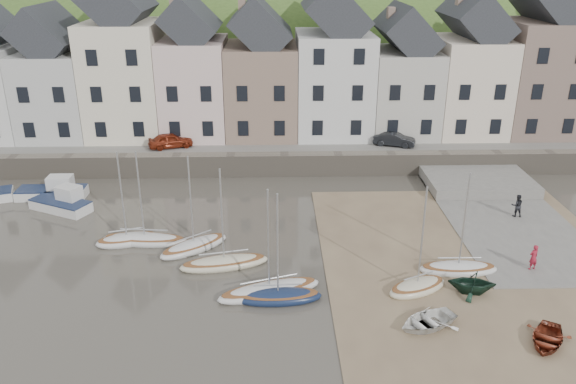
{
  "coord_description": "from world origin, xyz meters",
  "views": [
    {
      "loc": [
        -0.89,
        -27.59,
        16.97
      ],
      "look_at": [
        0.0,
        6.0,
        3.0
      ],
      "focal_mm": 36.04,
      "sensor_mm": 36.0,
      "label": 1
    }
  ],
  "objects_px": {
    "person_dark": "(517,205)",
    "car_right": "(394,139)",
    "sailboat_0": "(145,239)",
    "car_left": "(171,140)",
    "person_red": "(534,257)",
    "rowboat_white": "(427,321)",
    "rowboat_red": "(547,339)",
    "rowboat_green": "(472,282)"
  },
  "relations": [
    {
      "from": "person_dark",
      "to": "car_right",
      "type": "xyz_separation_m",
      "value": [
        -6.31,
        11.33,
        1.25
      ]
    },
    {
      "from": "sailboat_0",
      "to": "car_left",
      "type": "xyz_separation_m",
      "value": [
        -0.56,
        14.45,
        1.97
      ]
    },
    {
      "from": "car_right",
      "to": "person_red",
      "type": "bearing_deg",
      "value": -147.42
    },
    {
      "from": "rowboat_white",
      "to": "rowboat_red",
      "type": "distance_m",
      "value": 5.45
    },
    {
      "from": "sailboat_0",
      "to": "rowboat_red",
      "type": "bearing_deg",
      "value": -27.4
    },
    {
      "from": "sailboat_0",
      "to": "car_right",
      "type": "height_order",
      "value": "sailboat_0"
    },
    {
      "from": "car_right",
      "to": "car_left",
      "type": "bearing_deg",
      "value": 109.13
    },
    {
      "from": "sailboat_0",
      "to": "rowboat_white",
      "type": "bearing_deg",
      "value": -30.8
    },
    {
      "from": "car_left",
      "to": "rowboat_white",
      "type": "bearing_deg",
      "value": -163.59
    },
    {
      "from": "sailboat_0",
      "to": "rowboat_white",
      "type": "height_order",
      "value": "sailboat_0"
    },
    {
      "from": "rowboat_white",
      "to": "car_left",
      "type": "height_order",
      "value": "car_left"
    },
    {
      "from": "rowboat_white",
      "to": "car_left",
      "type": "bearing_deg",
      "value": -171.62
    },
    {
      "from": "sailboat_0",
      "to": "rowboat_green",
      "type": "relative_size",
      "value": 2.52
    },
    {
      "from": "rowboat_white",
      "to": "rowboat_red",
      "type": "bearing_deg",
      "value": 48.17
    },
    {
      "from": "person_red",
      "to": "car_right",
      "type": "xyz_separation_m",
      "value": [
        -4.42,
        18.5,
        1.29
      ]
    },
    {
      "from": "car_left",
      "to": "rowboat_red",
      "type": "bearing_deg",
      "value": -157.53
    },
    {
      "from": "person_dark",
      "to": "car_right",
      "type": "distance_m",
      "value": 13.03
    },
    {
      "from": "sailboat_0",
      "to": "person_dark",
      "type": "relative_size",
      "value": 3.93
    },
    {
      "from": "sailboat_0",
      "to": "person_red",
      "type": "distance_m",
      "value": 23.3
    },
    {
      "from": "rowboat_red",
      "to": "person_red",
      "type": "distance_m",
      "value": 7.09
    },
    {
      "from": "rowboat_white",
      "to": "rowboat_red",
      "type": "height_order",
      "value": "rowboat_white"
    },
    {
      "from": "rowboat_white",
      "to": "car_right",
      "type": "relative_size",
      "value": 0.89
    },
    {
      "from": "sailboat_0",
      "to": "rowboat_white",
      "type": "relative_size",
      "value": 2.03
    },
    {
      "from": "rowboat_white",
      "to": "rowboat_green",
      "type": "xyz_separation_m",
      "value": [
        3.11,
        2.92,
        0.34
      ]
    },
    {
      "from": "person_red",
      "to": "sailboat_0",
      "type": "bearing_deg",
      "value": -28.12
    },
    {
      "from": "sailboat_0",
      "to": "car_right",
      "type": "xyz_separation_m",
      "value": [
        18.52,
        14.45,
        1.92
      ]
    },
    {
      "from": "rowboat_white",
      "to": "car_right",
      "type": "height_order",
      "value": "car_right"
    },
    {
      "from": "car_left",
      "to": "car_right",
      "type": "xyz_separation_m",
      "value": [
        19.07,
        0.0,
        -0.05
      ]
    },
    {
      "from": "rowboat_red",
      "to": "car_right",
      "type": "relative_size",
      "value": 0.81
    },
    {
      "from": "sailboat_0",
      "to": "rowboat_green",
      "type": "bearing_deg",
      "value": -18.79
    },
    {
      "from": "sailboat_0",
      "to": "car_left",
      "type": "bearing_deg",
      "value": 92.2
    },
    {
      "from": "rowboat_red",
      "to": "person_red",
      "type": "height_order",
      "value": "person_red"
    },
    {
      "from": "rowboat_white",
      "to": "person_red",
      "type": "relative_size",
      "value": 2.01
    },
    {
      "from": "person_red",
      "to": "person_dark",
      "type": "xyz_separation_m",
      "value": [
        1.89,
        7.17,
        0.03
      ]
    },
    {
      "from": "car_right",
      "to": "rowboat_green",
      "type": "bearing_deg",
      "value": -160.44
    },
    {
      "from": "sailboat_0",
      "to": "person_red",
      "type": "height_order",
      "value": "sailboat_0"
    },
    {
      "from": "person_dark",
      "to": "car_left",
      "type": "xyz_separation_m",
      "value": [
        -25.39,
        11.33,
        1.31
      ]
    },
    {
      "from": "sailboat_0",
      "to": "person_dark",
      "type": "distance_m",
      "value": 25.04
    },
    {
      "from": "person_dark",
      "to": "rowboat_red",
      "type": "bearing_deg",
      "value": 79.64
    },
    {
      "from": "sailboat_0",
      "to": "person_red",
      "type": "relative_size",
      "value": 4.09
    },
    {
      "from": "rowboat_red",
      "to": "person_red",
      "type": "xyz_separation_m",
      "value": [
        2.14,
        6.74,
        0.54
      ]
    },
    {
      "from": "rowboat_green",
      "to": "car_right",
      "type": "bearing_deg",
      "value": -169.23
    }
  ]
}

